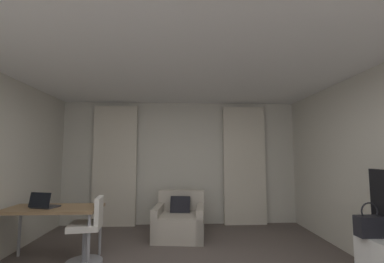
{
  "coord_description": "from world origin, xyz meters",
  "views": [
    {
      "loc": [
        -0.01,
        -2.46,
        1.46
      ],
      "look_at": [
        0.18,
        1.52,
        1.83
      ],
      "focal_mm": 23.45,
      "sensor_mm": 36.0,
      "label": 1
    }
  ],
  "objects_px": {
    "armchair": "(180,222)",
    "handbag_primary": "(370,225)",
    "desk_chair": "(88,234)",
    "laptop": "(44,204)",
    "desk": "(53,212)"
  },
  "relations": [
    {
      "from": "armchair",
      "to": "handbag_primary",
      "type": "distance_m",
      "value": 2.85
    },
    {
      "from": "armchair",
      "to": "desk_chair",
      "type": "xyz_separation_m",
      "value": [
        -1.24,
        -1.04,
        0.12
      ]
    },
    {
      "from": "handbag_primary",
      "to": "armchair",
      "type": "bearing_deg",
      "value": 137.5
    },
    {
      "from": "armchair",
      "to": "laptop",
      "type": "relative_size",
      "value": 2.56
    },
    {
      "from": "desk_chair",
      "to": "laptop",
      "type": "distance_m",
      "value": 0.74
    },
    {
      "from": "desk_chair",
      "to": "laptop",
      "type": "bearing_deg",
      "value": 175.91
    },
    {
      "from": "desk",
      "to": "laptop",
      "type": "distance_m",
      "value": 0.17
    },
    {
      "from": "desk_chair",
      "to": "desk",
      "type": "bearing_deg",
      "value": 171.64
    },
    {
      "from": "desk",
      "to": "handbag_primary",
      "type": "xyz_separation_m",
      "value": [
        3.83,
        -0.94,
        0.03
      ]
    },
    {
      "from": "armchair",
      "to": "handbag_primary",
      "type": "xyz_separation_m",
      "value": [
        2.08,
        -1.9,
        0.43
      ]
    },
    {
      "from": "armchair",
      "to": "desk",
      "type": "distance_m",
      "value": 2.04
    },
    {
      "from": "desk",
      "to": "desk_chair",
      "type": "bearing_deg",
      "value": -8.36
    },
    {
      "from": "desk_chair",
      "to": "laptop",
      "type": "xyz_separation_m",
      "value": [
        -0.63,
        0.05,
        0.39
      ]
    },
    {
      "from": "desk_chair",
      "to": "armchair",
      "type": "bearing_deg",
      "value": 40.03
    },
    {
      "from": "desk",
      "to": "laptop",
      "type": "relative_size",
      "value": 3.38
    }
  ]
}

